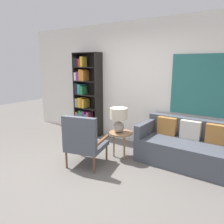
{
  "coord_description": "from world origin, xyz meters",
  "views": [
    {
      "loc": [
        2.4,
        -2.28,
        1.81
      ],
      "look_at": [
        0.09,
        1.05,
        0.9
      ],
      "focal_mm": 35.0,
      "sensor_mm": 36.0,
      "label": 1
    }
  ],
  "objects_px": {
    "side_table": "(121,135)",
    "table_lamp": "(119,117)",
    "armchair": "(83,140)",
    "bookshelf": "(85,97)",
    "couch": "(187,147)"
  },
  "relations": [
    {
      "from": "table_lamp",
      "to": "side_table",
      "type": "bearing_deg",
      "value": 30.85
    },
    {
      "from": "bookshelf",
      "to": "couch",
      "type": "height_order",
      "value": "bookshelf"
    },
    {
      "from": "bookshelf",
      "to": "couch",
      "type": "xyz_separation_m",
      "value": [
        2.68,
        -0.26,
        -0.64
      ]
    },
    {
      "from": "couch",
      "to": "table_lamp",
      "type": "xyz_separation_m",
      "value": [
        -1.18,
        -0.49,
        0.49
      ]
    },
    {
      "from": "table_lamp",
      "to": "bookshelf",
      "type": "bearing_deg",
      "value": 153.42
    },
    {
      "from": "armchair",
      "to": "table_lamp",
      "type": "bearing_deg",
      "value": 69.04
    },
    {
      "from": "table_lamp",
      "to": "armchair",
      "type": "bearing_deg",
      "value": -110.96
    },
    {
      "from": "bookshelf",
      "to": "side_table",
      "type": "relative_size",
      "value": 4.03
    },
    {
      "from": "bookshelf",
      "to": "table_lamp",
      "type": "bearing_deg",
      "value": -26.58
    },
    {
      "from": "bookshelf",
      "to": "couch",
      "type": "distance_m",
      "value": 2.77
    },
    {
      "from": "bookshelf",
      "to": "armchair",
      "type": "xyz_separation_m",
      "value": [
        1.23,
        -1.46,
        -0.46
      ]
    },
    {
      "from": "side_table",
      "to": "table_lamp",
      "type": "bearing_deg",
      "value": -149.15
    },
    {
      "from": "couch",
      "to": "side_table",
      "type": "height_order",
      "value": "couch"
    },
    {
      "from": "bookshelf",
      "to": "table_lamp",
      "type": "xyz_separation_m",
      "value": [
        1.5,
        -0.75,
        -0.16
      ]
    },
    {
      "from": "armchair",
      "to": "table_lamp",
      "type": "relative_size",
      "value": 1.99
    }
  ]
}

